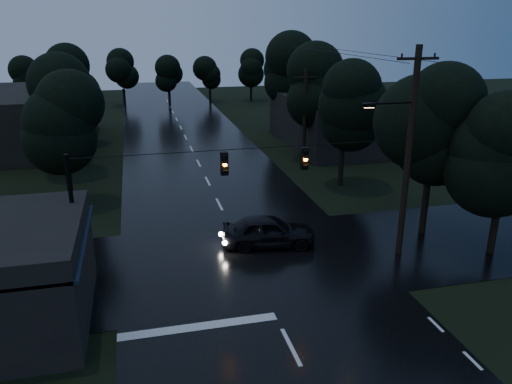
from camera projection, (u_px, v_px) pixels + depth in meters
name	position (u px, v px, depth m)	size (l,w,h in m)	color
main_road	(199.00, 163.00, 40.63)	(12.00, 120.00, 0.02)	black
cross_street	(247.00, 260.00, 24.08)	(60.00, 9.00, 0.02)	black
building_far_right	(341.00, 120.00, 46.74)	(10.00, 14.00, 4.40)	black
building_far_left	(32.00, 119.00, 45.88)	(10.00, 16.00, 5.00)	black
utility_pole_main	(407.00, 151.00, 23.12)	(3.50, 0.30, 10.00)	black
utility_pole_far	(305.00, 116.00, 39.40)	(2.00, 0.30, 7.50)	black
anchor_pole_left	(75.00, 225.00, 20.51)	(0.18, 0.18, 6.00)	black
span_signals	(264.00, 160.00, 21.58)	(15.00, 0.37, 1.12)	black
tree_corner_near	(434.00, 124.00, 25.30)	(4.48, 4.48, 9.44)	black
tree_corner_far	(507.00, 150.00, 23.24)	(3.92, 3.92, 8.26)	black
tree_left_a	(62.00, 123.00, 29.57)	(3.92, 3.92, 8.26)	black
tree_left_b	(66.00, 98.00, 36.67)	(4.20, 4.20, 8.85)	black
tree_left_c	(71.00, 79.00, 45.61)	(4.48, 4.48, 9.44)	black
tree_right_a	(345.00, 105.00, 33.48)	(4.20, 4.20, 8.85)	black
tree_right_b	(313.00, 86.00, 40.85)	(4.48, 4.48, 9.44)	black
tree_right_c	(284.00, 70.00, 50.06)	(4.76, 4.76, 10.03)	black
car	(269.00, 231.00, 25.44)	(1.91, 4.74, 1.62)	black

